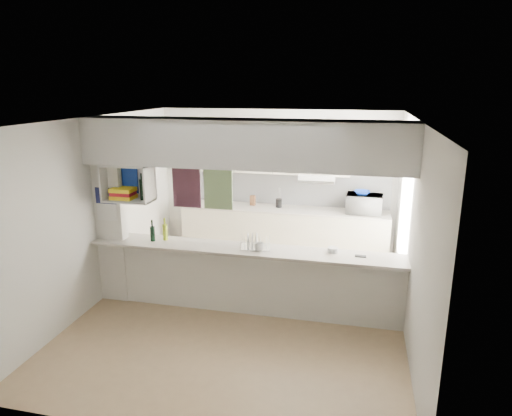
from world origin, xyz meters
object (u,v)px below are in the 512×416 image
(microwave, at_px, (364,204))
(bowl, at_px, (362,193))
(dish_rack, at_px, (255,242))
(wine_bottles, at_px, (159,232))

(microwave, distance_m, bowl, 0.20)
(microwave, relative_size, dish_rack, 1.35)
(microwave, height_order, bowl, bowl)
(dish_rack, bearing_deg, microwave, 45.12)
(bowl, xyz_separation_m, dish_rack, (-1.36, -2.01, -0.27))
(bowl, bearing_deg, wine_bottles, -143.33)
(wine_bottles, bearing_deg, dish_rack, 0.60)
(microwave, distance_m, wine_bottles, 3.44)
(microwave, xyz_separation_m, wine_bottles, (-2.76, -2.05, -0.05))
(wine_bottles, bearing_deg, bowl, 36.67)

